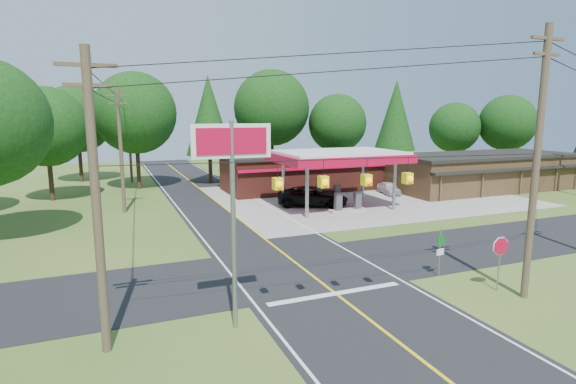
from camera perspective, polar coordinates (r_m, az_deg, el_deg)
name	(u,v)px	position (r m, az deg, el deg)	size (l,w,h in m)	color
ground	(303,269)	(23.67, 1.91, -9.72)	(120.00, 120.00, 0.00)	#39581F
main_highway	(303,269)	(23.66, 1.91, -9.69)	(8.00, 120.00, 0.02)	black
cross_road	(303,268)	(23.66, 1.91, -9.68)	(70.00, 7.00, 0.02)	black
lane_center_yellow	(303,268)	(23.66, 1.91, -9.66)	(0.15, 110.00, 0.00)	yellow
gas_canopy	(338,158)	(38.13, 6.39, 4.28)	(10.60, 7.40, 4.88)	gray
convenience_store	(301,172)	(47.75, 1.69, 2.60)	(16.40, 7.55, 3.80)	maroon
strip_building	(482,171)	(52.28, 23.37, 2.43)	(20.40, 8.75, 3.80)	#3D2A19
utility_pole_near_right	(536,162)	(21.40, 29.01, 3.35)	(1.80, 0.30, 11.50)	#473828
utility_pole_near_left	(96,200)	(15.60, -23.19, -0.99)	(1.80, 0.30, 10.00)	#473828
utility_pole_far_left	(121,149)	(38.47, -20.47, 5.17)	(1.80, 0.30, 10.00)	#473828
utility_pole_north	(130,142)	(55.51, -19.47, 6.00)	(0.30, 0.30, 9.50)	#473828
overhead_beacons	(346,162)	(16.58, 7.32, 3.85)	(17.04, 2.04, 1.03)	black
treeline_backdrop	(212,119)	(45.47, -9.60, 9.15)	(70.27, 51.59, 13.30)	#332316
suv_car	(313,197)	(39.20, 3.16, -0.58)	(6.09, 6.09, 1.69)	black
sedan_car	(389,188)	(46.16, 12.69, 0.47)	(3.55, 3.55, 1.21)	silver
big_stop_sign	(232,174)	(16.03, -7.07, 2.24)	(2.86, 0.19, 7.70)	gray
octagonal_stop_sign	(500,250)	(22.39, 25.37, -6.72)	(0.88, 0.11, 2.55)	gray
route_sign_post	(440,248)	(23.40, 18.77, -6.76)	(0.49, 0.12, 2.41)	gray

